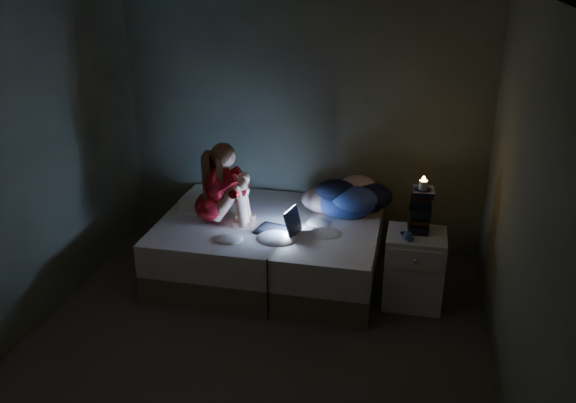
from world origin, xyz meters
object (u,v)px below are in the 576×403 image
(nightstand, at_px, (414,268))
(phone, at_px, (407,236))
(bed, at_px, (270,247))
(candle, at_px, (423,188))
(woman, at_px, (211,183))
(laptop, at_px, (277,219))

(nightstand, distance_m, phone, 0.35)
(bed, relative_size, candle, 24.91)
(nightstand, height_order, phone, phone)
(woman, xyz_separation_m, phone, (1.74, -0.14, -0.27))
(laptop, bearing_deg, nightstand, 11.97)
(laptop, bearing_deg, candle, 15.48)
(woman, xyz_separation_m, nightstand, (1.83, -0.08, -0.60))
(phone, bearing_deg, candle, 33.82)
(candle, distance_m, phone, 0.42)
(laptop, xyz_separation_m, candle, (1.22, 0.07, 0.37))
(laptop, height_order, phone, laptop)
(laptop, xyz_separation_m, nightstand, (1.21, -0.01, -0.35))
(bed, height_order, woman, woman)
(laptop, height_order, candle, candle)
(candle, bearing_deg, nightstand, -100.77)
(laptop, height_order, nightstand, laptop)
(bed, xyz_separation_m, woman, (-0.50, -0.15, 0.66))
(woman, relative_size, laptop, 2.10)
(bed, relative_size, laptop, 5.47)
(bed, bearing_deg, phone, -12.87)
(nightstand, relative_size, candle, 8.22)
(woman, relative_size, phone, 5.46)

